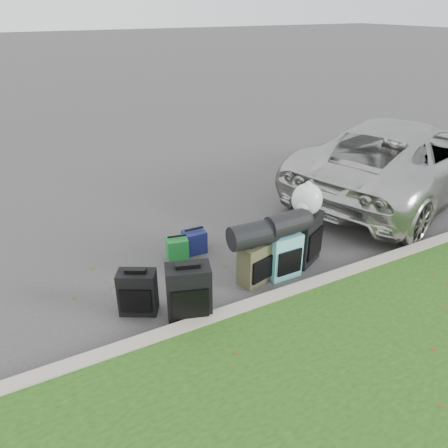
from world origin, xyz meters
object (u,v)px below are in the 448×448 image
suv (402,158)px  suitcase_large_black_left (189,294)px  suitcase_small_black (138,292)px  tote_green (177,249)px  suitcase_large_black_right (305,238)px  suitcase_teal (284,255)px  tote_navy (194,242)px  suitcase_olive (255,264)px

suv → suitcase_large_black_left: (-4.92, -1.54, -0.34)m
suitcase_small_black → tote_green: (0.84, 0.86, -0.10)m
suv → suitcase_large_black_right: 3.25m
tote_green → suitcase_teal: bearing=-32.2°
suv → tote_navy: 4.27m
suv → suitcase_large_black_right: (-3.02, -1.13, -0.33)m
suitcase_teal → suitcase_large_black_right: size_ratio=0.84×
suitcase_large_black_left → suitcase_teal: suitcase_large_black_left is taller
suitcase_large_black_left → suitcase_olive: bearing=34.0°
suitcase_large_black_right → suitcase_small_black: bearing=153.3°
suitcase_teal → tote_navy: 1.34m
suitcase_teal → suitcase_large_black_right: (0.45, 0.16, 0.06)m
suitcase_large_black_left → suitcase_olive: (1.03, 0.29, -0.08)m
suitcase_large_black_left → suitcase_large_black_right: suitcase_large_black_right is taller
suitcase_large_black_left → suitcase_small_black: bearing=156.1°
suitcase_large_black_left → suitcase_teal: (1.44, 0.25, -0.05)m
suitcase_small_black → tote_navy: 1.48m
suitcase_small_black → tote_navy: (1.13, 0.94, -0.10)m
tote_navy → suitcase_large_black_left: bearing=-115.2°
suitcase_large_black_left → suitcase_teal: 1.46m
suitcase_small_black → suitcase_large_black_left: size_ratio=0.76×
suitcase_small_black → suitcase_large_black_right: (2.35, 0.00, 0.09)m
suitcase_teal → tote_navy: suitcase_teal is taller
suitcase_olive → suitcase_teal: bearing=-19.8°
suitcase_large_black_right → suv: bearing=-6.2°
suitcase_teal → tote_green: suitcase_teal is taller
tote_navy → suitcase_small_black: bearing=-138.8°
tote_green → suitcase_olive: bearing=-44.7°
suitcase_olive → suv: bearing=4.1°
suv → tote_navy: (-4.24, -0.20, -0.53)m
suitcase_teal → suitcase_large_black_left: bearing=-170.1°
suv → suitcase_teal: 3.73m
suitcase_olive → suitcase_teal: suitcase_teal is taller
suitcase_teal → tote_green: 1.48m
suitcase_large_black_left → tote_navy: bearing=81.3°
suitcase_small_black → suitcase_large_black_left: 0.62m
suitcase_teal → tote_green: size_ratio=1.87×
suitcase_small_black → suv: bearing=41.0°
suv → suitcase_teal: (-3.48, -1.29, -0.39)m
suv → suitcase_olive: suv is taller
suv → suitcase_small_black: 5.51m
suv → suitcase_teal: bearing=92.5°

